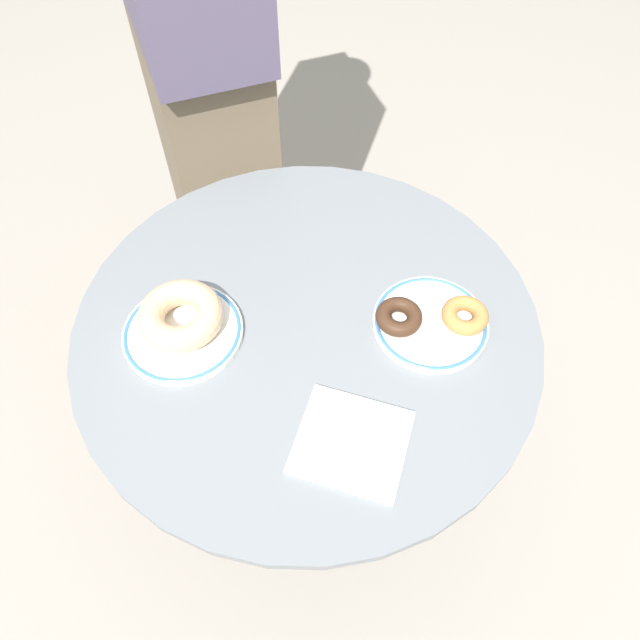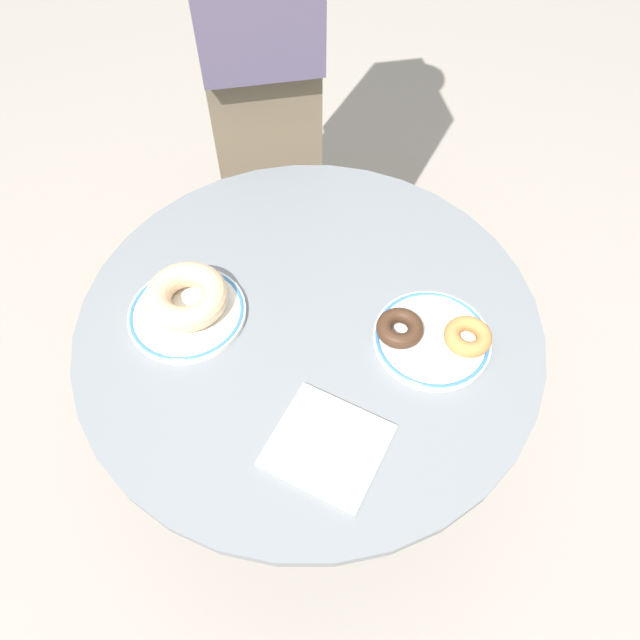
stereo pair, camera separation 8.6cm
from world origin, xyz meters
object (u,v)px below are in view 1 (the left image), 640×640
Objects in this scene: donut_old_fashioned at (465,315)px; donut_chocolate at (399,317)px; plate_left at (183,332)px; cafe_table at (309,387)px; donut_glazed at (181,318)px; person_figure at (193,32)px; paper_napkin at (352,442)px; plate_right at (430,323)px.

donut_chocolate is at bearing 177.17° from donut_old_fashioned.
donut_old_fashioned reaches higher than plate_left.
donut_chocolate is (0.33, -0.01, 0.02)m from plate_left.
donut_glazed is at bearing -178.65° from cafe_table.
person_figure is at bearing 122.75° from donut_old_fashioned.
donut_old_fashioned reaches higher than paper_napkin.
donut_glazed reaches higher than donut_old_fashioned.
cafe_table is 10.17× the size of donut_chocolate.
donut_old_fashioned is 1.00× the size of donut_chocolate.
donut_glazed is 1.81× the size of donut_old_fashioned.
plate_left and plate_right have the same top height.
cafe_table is at bearing 173.04° from plate_right.
person_figure is at bearing 89.96° from donut_glazed.
paper_napkin is at bearing -136.43° from donut_old_fashioned.
plate_right is 0.05m from donut_old_fashioned.
paper_napkin reaches higher than cafe_table.
plate_right reaches higher than cafe_table.
donut_glazed reaches higher than plate_right.
donut_chocolate reaches higher than plate_right.
plate_left is at bearing 178.34° from donut_old_fashioned.
donut_glazed is (-0.38, 0.02, 0.03)m from plate_right.
plate_left is at bearing 140.78° from paper_napkin.
donut_glazed is (-0.19, -0.00, 0.25)m from cafe_table.
donut_glazed is at bearing 177.20° from donut_old_fashioned.
donut_glazed is at bearing 177.17° from plate_right.
plate_left is at bearing -90.10° from person_figure.
plate_left is 2.56× the size of donut_chocolate.
donut_old_fashioned is at bearing 43.57° from paper_napkin.
donut_chocolate is (0.14, -0.02, 0.24)m from cafe_table.
donut_chocolate reaches higher than plate_left.
donut_old_fashioned is at bearing -2.80° from donut_glazed.
donut_chocolate is at bearing 176.91° from plate_right.
donut_glazed is 0.08× the size of person_figure.
plate_right is 0.10× the size of person_figure.
cafe_table is 0.34m from donut_old_fashioned.
plate_left reaches higher than cafe_table.
donut_glazed is at bearing 177.21° from donut_chocolate.
donut_old_fashioned is at bearing -1.66° from plate_left.
plate_left is at bearing -95.14° from donut_glazed.
donut_chocolate reaches higher than paper_napkin.
plate_right is (0.19, -0.02, 0.22)m from cafe_table.
paper_napkin is at bearing -39.22° from plate_left.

